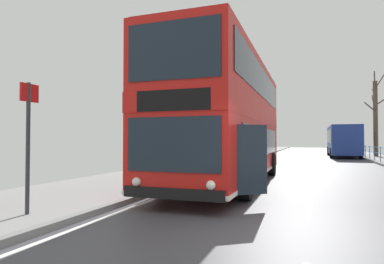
# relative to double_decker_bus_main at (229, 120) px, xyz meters

# --- Properties ---
(ground) EXTENTS (15.80, 140.00, 0.20)m
(ground) POSITION_rel_double_decker_bus_main_xyz_m (2.05, -6.13, -2.31)
(ground) COLOR #444449
(double_decker_bus_main) EXTENTS (3.22, 10.89, 4.49)m
(double_decker_bus_main) POSITION_rel_double_decker_bus_main_xyz_m (0.00, 0.00, 0.00)
(double_decker_bus_main) COLOR red
(double_decker_bus_main) RESTS_ON ground
(background_bus_far_lane) EXTENTS (2.67, 9.99, 2.93)m
(background_bus_far_lane) POSITION_rel_double_decker_bus_main_xyz_m (5.75, 22.96, -0.74)
(background_bus_far_lane) COLOR navy
(background_bus_far_lane) RESTS_ON ground
(pedestrian_railing_far_kerb) EXTENTS (0.05, 32.45, 1.02)m
(pedestrian_railing_far_kerb) POSITION_rel_double_decker_bus_main_xyz_m (7.22, 12.03, -1.51)
(pedestrian_railing_far_kerb) COLOR #386BA8
(pedestrian_railing_far_kerb) RESTS_ON ground
(bus_stop_sign_near) EXTENTS (0.08, 0.44, 2.60)m
(bus_stop_sign_near) POSITION_rel_double_decker_bus_main_xyz_m (-2.44, -6.85, -0.60)
(bus_stop_sign_near) COLOR #2D2D33
(bus_stop_sign_near) RESTS_ON ground
(bare_tree_far_01) EXTENTS (2.27, 3.25, 7.99)m
(bare_tree_far_01) POSITION_rel_double_decker_bus_main_xyz_m (8.45, 22.13, 1.47)
(bare_tree_far_01) COLOR brown
(bare_tree_far_01) RESTS_ON ground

